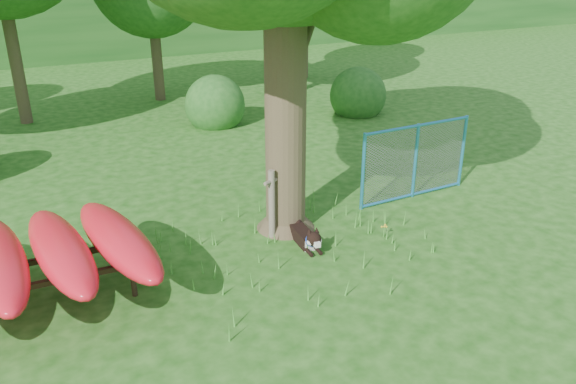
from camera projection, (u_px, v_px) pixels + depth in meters
ground at (314, 279)px, 8.83m from camera, size 80.00×80.00×0.00m
wooden_post at (272, 203)px, 9.89m from camera, size 0.35×0.19×1.29m
kayak_rack at (30, 256)px, 7.87m from camera, size 3.26×3.20×1.04m
husky_dog at (307, 237)px, 9.76m from camera, size 0.37×1.09×0.49m
fence_section at (415, 161)px, 11.56m from camera, size 2.72×0.08×2.65m
wildflower_clump at (384, 227)px, 10.08m from camera, size 0.11×0.09×0.24m
shrub_right at (357, 114)px, 18.19m from camera, size 1.80×1.80×1.80m
shrub_mid at (216, 124)px, 17.00m from camera, size 1.80×1.80×1.80m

